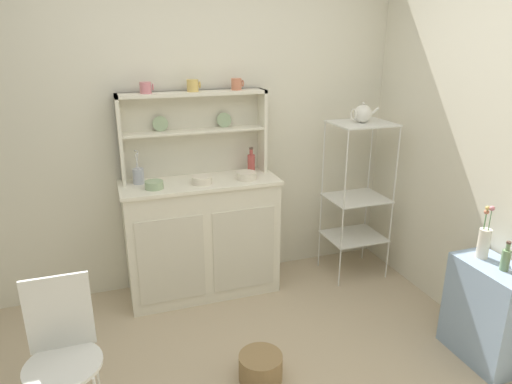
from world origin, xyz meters
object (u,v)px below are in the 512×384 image
object	(u,v)px
oil_bottle	(506,259)
cup_rose_0	(146,88)
flower_vase	(484,241)
hutch_shelf_unit	(193,126)
floor_basket	(261,367)
side_shelf_blue	(488,313)
bowl_mixing_large	(154,185)
utensil_jar	(138,176)
hutch_cabinet	(202,236)
bakers_rack	(357,186)
wire_chair	(62,346)
jam_bottle	(251,163)
porcelain_teapot	(363,114)

from	to	relation	value
oil_bottle	cup_rose_0	bearing A→B (deg)	139.90
flower_vase	oil_bottle	xyz separation A→B (m)	(0.00, -0.17, -0.04)
hutch_shelf_unit	floor_basket	distance (m)	1.73
side_shelf_blue	bowl_mixing_large	xyz separation A→B (m)	(-1.81, 1.27, 0.62)
utensil_jar	hutch_cabinet	bearing A→B (deg)	-10.38
cup_rose_0	oil_bottle	bearing A→B (deg)	-40.10
flower_vase	hutch_shelf_unit	bearing A→B (deg)	136.75
hutch_cabinet	bakers_rack	xyz separation A→B (m)	(1.26, -0.11, 0.31)
bowl_mixing_large	side_shelf_blue	bearing A→B (deg)	-35.02
hutch_shelf_unit	wire_chair	bearing A→B (deg)	-125.77
wire_chair	cup_rose_0	world-z (taller)	cup_rose_0
hutch_shelf_unit	bowl_mixing_large	size ratio (longest dim) A/B	8.46
bakers_rack	oil_bottle	size ratio (longest dim) A/B	7.16
hutch_cabinet	side_shelf_blue	world-z (taller)	hutch_cabinet
cup_rose_0	jam_bottle	xyz separation A→B (m)	(0.75, -0.04, -0.59)
side_shelf_blue	wire_chair	size ratio (longest dim) A/B	0.75
cup_rose_0	porcelain_teapot	distance (m)	1.61
bowl_mixing_large	porcelain_teapot	world-z (taller)	porcelain_teapot
hutch_shelf_unit	porcelain_teapot	xyz separation A→B (m)	(1.26, -0.27, 0.07)
hutch_shelf_unit	wire_chair	xyz separation A→B (m)	(-0.93, -1.29, -0.76)
cup_rose_0	bowl_mixing_large	xyz separation A→B (m)	(-0.01, -0.20, -0.64)
bakers_rack	side_shelf_blue	distance (m)	1.33
hutch_shelf_unit	side_shelf_blue	distance (m)	2.31
cup_rose_0	flower_vase	distance (m)	2.39
bowl_mixing_large	oil_bottle	size ratio (longest dim) A/B	0.71
bakers_rack	bowl_mixing_large	world-z (taller)	bakers_rack
jam_bottle	oil_bottle	xyz separation A→B (m)	(1.04, -1.47, -0.28)
hutch_cabinet	hutch_shelf_unit	size ratio (longest dim) A/B	1.07
wire_chair	porcelain_teapot	size ratio (longest dim) A/B	3.75
wire_chair	jam_bottle	size ratio (longest dim) A/B	4.35
porcelain_teapot	flower_vase	world-z (taller)	porcelain_teapot
hutch_shelf_unit	bakers_rack	world-z (taller)	hutch_shelf_unit
cup_rose_0	porcelain_teapot	xyz separation A→B (m)	(1.58, -0.23, -0.23)
bakers_rack	oil_bottle	distance (m)	1.30
utensil_jar	porcelain_teapot	xyz separation A→B (m)	(1.68, -0.19, 0.38)
wire_chair	oil_bottle	bearing A→B (deg)	-15.17
hutch_cabinet	jam_bottle	distance (m)	0.68
hutch_cabinet	flower_vase	size ratio (longest dim) A/B	3.39
cup_rose_0	utensil_jar	xyz separation A→B (m)	(-0.10, -0.04, -0.61)
jam_bottle	porcelain_teapot	size ratio (longest dim) A/B	0.86
porcelain_teapot	flower_vase	xyz separation A→B (m)	(0.21, -1.11, -0.61)
wire_chair	oil_bottle	world-z (taller)	wire_chair
hutch_cabinet	utensil_jar	size ratio (longest dim) A/B	4.77
hutch_cabinet	floor_basket	size ratio (longest dim) A/B	4.47
cup_rose_0	flower_vase	xyz separation A→B (m)	(1.79, -1.34, -0.83)
bakers_rack	flower_vase	bearing A→B (deg)	-79.32
utensil_jar	flower_vase	xyz separation A→B (m)	(1.90, -1.30, -0.22)
side_shelf_blue	utensil_jar	distance (m)	2.45
flower_vase	floor_basket	bearing A→B (deg)	174.15
floor_basket	oil_bottle	bearing A→B (deg)	-12.65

